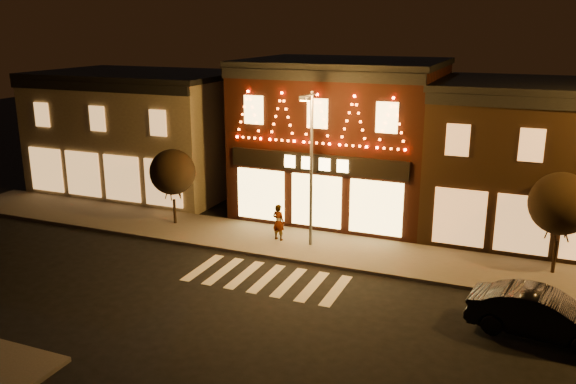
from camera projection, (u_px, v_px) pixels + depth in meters
The scene contains 10 objects.
ground at pixel (219, 322), 20.91m from camera, with size 120.00×120.00×0.00m, color black.
sidewalk_far at pixel (343, 251), 27.27m from camera, with size 44.00×4.00×0.15m, color #47423D.
building_left at pixel (142, 131), 37.14m from camera, with size 12.20×8.28×7.30m.
building_pulp at pixel (342, 137), 32.22m from camera, with size 10.20×8.34×8.30m.
building_right_a at pixel (530, 159), 28.85m from camera, with size 9.20×8.28×7.50m.
streetlamp_mid at pixel (310, 158), 26.51m from camera, with size 0.51×1.63×7.10m.
tree_left at pixel (173, 172), 30.13m from camera, with size 2.32×2.32×3.88m.
tree_right at pixel (561, 204), 23.91m from camera, with size 2.54×2.54×4.25m.
dark_sedan at pixel (543, 315), 19.76m from camera, with size 1.66×4.77×1.57m, color black.
pedestrian at pixel (279, 222), 28.23m from camera, with size 0.64×0.42×1.76m, color gray.
Camera 1 is at (9.44, -16.54, 10.04)m, focal length 37.22 mm.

